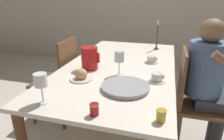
% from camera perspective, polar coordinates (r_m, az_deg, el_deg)
% --- Properties ---
extents(ground_plane, '(20.00, 20.00, 0.00)m').
position_cam_1_polar(ground_plane, '(2.26, 2.05, -16.58)').
color(ground_plane, beige).
extents(dining_table, '(1.00, 1.90, 0.74)m').
position_cam_1_polar(dining_table, '(1.93, 2.29, -0.94)').
color(dining_table, silver).
rests_on(dining_table, ground_plane).
extents(chair_person_side, '(0.42, 0.42, 0.94)m').
position_cam_1_polar(chair_person_side, '(1.91, 22.36, -7.81)').
color(chair_person_side, brown).
rests_on(chair_person_side, ground_plane).
extents(chair_opposite, '(0.42, 0.42, 0.94)m').
position_cam_1_polar(chair_opposite, '(2.27, -14.67, -2.37)').
color(chair_opposite, brown).
rests_on(chair_opposite, ground_plane).
extents(person_seated, '(0.39, 0.41, 1.20)m').
position_cam_1_polar(person_seated, '(1.86, 25.89, -2.01)').
color(person_seated, '#33333D').
rests_on(person_seated, ground_plane).
extents(red_pitcher, '(0.17, 0.15, 0.20)m').
position_cam_1_polar(red_pitcher, '(1.78, -6.43, 3.42)').
color(red_pitcher, red).
rests_on(red_pitcher, dining_table).
extents(wine_glass_water, '(0.08, 0.08, 0.20)m').
position_cam_1_polar(wine_glass_water, '(1.61, 2.08, 3.61)').
color(wine_glass_water, white).
rests_on(wine_glass_water, dining_table).
extents(wine_glass_juice, '(0.08, 0.08, 0.19)m').
position_cam_1_polar(wine_glass_juice, '(1.26, -19.69, -3.16)').
color(wine_glass_juice, white).
rests_on(wine_glass_juice, dining_table).
extents(teacup_near_person, '(0.14, 0.14, 0.07)m').
position_cam_1_polar(teacup_near_person, '(1.57, 12.67, -2.20)').
color(teacup_near_person, silver).
rests_on(teacup_near_person, dining_table).
extents(teacup_across, '(0.14, 0.14, 0.07)m').
position_cam_1_polar(teacup_across, '(1.99, 11.19, 2.87)').
color(teacup_across, silver).
rests_on(teacup_across, dining_table).
extents(serving_tray, '(0.34, 0.34, 0.03)m').
position_cam_1_polar(serving_tray, '(1.42, 3.85, -4.86)').
color(serving_tray, '#9E9EA3').
rests_on(serving_tray, dining_table).
extents(bread_plate, '(0.18, 0.18, 0.10)m').
position_cam_1_polar(bread_plate, '(1.58, -8.77, -1.63)').
color(bread_plate, silver).
rests_on(bread_plate, dining_table).
extents(jam_jar_amber, '(0.05, 0.05, 0.07)m').
position_cam_1_polar(jam_jar_amber, '(1.12, -5.09, -11.02)').
color(jam_jar_amber, '#A81E1E').
rests_on(jam_jar_amber, dining_table).
extents(jam_jar_red, '(0.05, 0.05, 0.07)m').
position_cam_1_polar(jam_jar_red, '(1.10, 13.86, -12.38)').
color(jam_jar_red, gold).
rests_on(jam_jar_red, dining_table).
extents(candlestick_tall, '(0.06, 0.06, 0.35)m').
position_cam_1_polar(candlestick_tall, '(2.48, 12.73, 8.84)').
color(candlestick_tall, '#4C4238').
rests_on(candlestick_tall, dining_table).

